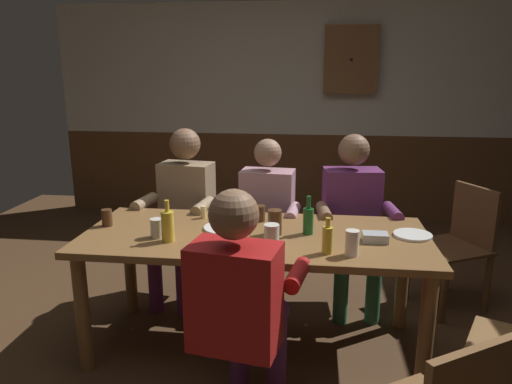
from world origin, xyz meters
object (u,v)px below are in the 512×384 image
object	(u,v)px
pint_glass_2	(352,243)
pint_glass_4	(275,222)
dining_table	(255,249)
bottle_1	(168,226)
wall_dart_cabinet	(351,60)
person_0	(183,207)
person_3	(240,298)
pint_glass_3	(157,228)
pint_glass_0	(107,218)
pint_glass_1	(259,213)
chair_empty_near_right	(459,243)
bottle_0	(308,220)
table_candle	(203,212)
condiment_caddy	(375,237)
person_1	(265,215)
plate_0	(226,228)
pint_glass_5	(272,238)
bottle_2	(327,239)
person_2	(353,214)
plate_1	(413,235)

from	to	relation	value
pint_glass_2	pint_glass_4	bearing A→B (deg)	146.72
dining_table	pint_glass_2	size ratio (longest dim) A/B	14.82
bottle_1	wall_dart_cabinet	bearing A→B (deg)	68.26
person_0	person_3	world-z (taller)	person_0
pint_glass_3	dining_table	bearing A→B (deg)	13.19
person_3	pint_glass_2	world-z (taller)	person_3
pint_glass_0	pint_glass_2	distance (m)	1.49
pint_glass_0	pint_glass_1	size ratio (longest dim) A/B	1.03
pint_glass_0	wall_dart_cabinet	distance (m)	3.27
chair_empty_near_right	bottle_0	size ratio (longest dim) A/B	3.85
pint_glass_4	wall_dart_cabinet	size ratio (longest dim) A/B	0.21
bottle_1	pint_glass_2	distance (m)	1.01
table_candle	condiment_caddy	xyz separation A→B (m)	(1.05, -0.31, -0.02)
person_1	pint_glass_3	distance (m)	0.96
bottle_1	chair_empty_near_right	bearing A→B (deg)	26.57
dining_table	pint_glass_4	size ratio (longest dim) A/B	13.63
pint_glass_1	person_1	bearing A→B (deg)	90.46
plate_0	pint_glass_5	distance (m)	0.45
bottle_2	plate_0	bearing A→B (deg)	151.51
condiment_caddy	pint_glass_3	world-z (taller)	pint_glass_3
person_2	pint_glass_0	world-z (taller)	person_2
person_2	condiment_caddy	world-z (taller)	person_2
table_candle	condiment_caddy	size ratio (longest dim) A/B	0.57
pint_glass_5	table_candle	bearing A→B (deg)	133.24
dining_table	person_2	size ratio (longest dim) A/B	1.62
chair_empty_near_right	pint_glass_5	distance (m)	1.64
plate_1	bottle_2	distance (m)	0.60
plate_1	bottle_0	distance (m)	0.61
pint_glass_5	person_2	bearing A→B (deg)	61.86
pint_glass_3	wall_dart_cabinet	world-z (taller)	wall_dart_cabinet
person_3	person_1	bearing A→B (deg)	100.75
person_2	condiment_caddy	bearing A→B (deg)	88.93
dining_table	person_0	size ratio (longest dim) A/B	1.60
person_0	wall_dart_cabinet	world-z (taller)	wall_dart_cabinet
pint_glass_2	pint_glass_3	distance (m)	1.10
condiment_caddy	bottle_0	bearing A→B (deg)	167.06
pint_glass_3	pint_glass_5	distance (m)	0.68
person_2	table_candle	distance (m)	1.07
person_0	bottle_2	distance (m)	1.39
person_2	bottle_2	xyz separation A→B (m)	(-0.20, -0.93, 0.13)
plate_1	pint_glass_3	xyz separation A→B (m)	(-1.46, -0.19, 0.05)
condiment_caddy	wall_dart_cabinet	world-z (taller)	wall_dart_cabinet
condiment_caddy	bottle_1	size ratio (longest dim) A/B	0.59
person_3	pint_glass_0	bearing A→B (deg)	153.32
person_0	chair_empty_near_right	bearing A→B (deg)	-170.17
pint_glass_4	pint_glass_1	bearing A→B (deg)	116.15
bottle_0	pint_glass_0	size ratio (longest dim) A/B	2.20
dining_table	pint_glass_1	bearing A→B (deg)	90.78
bottle_2	chair_empty_near_right	bearing A→B (deg)	46.05
bottle_2	pint_glass_3	size ratio (longest dim) A/B	1.77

